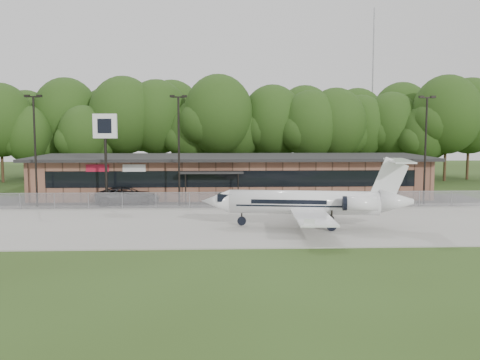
{
  "coord_description": "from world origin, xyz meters",
  "views": [
    {
      "loc": [
        -1.46,
        -32.72,
        7.46
      ],
      "look_at": [
        0.43,
        12.0,
        2.9
      ],
      "focal_mm": 40.0,
      "sensor_mm": 36.0,
      "label": 1
    }
  ],
  "objects_px": {
    "business_jet": "(311,203)",
    "suv": "(128,196)",
    "terminal": "(231,175)",
    "pole_sign": "(105,136)"
  },
  "relations": [
    {
      "from": "pole_sign",
      "to": "suv",
      "type": "bearing_deg",
      "value": 39.16
    },
    {
      "from": "business_jet",
      "to": "pole_sign",
      "type": "bearing_deg",
      "value": 154.56
    },
    {
      "from": "terminal",
      "to": "suv",
      "type": "bearing_deg",
      "value": -148.63
    },
    {
      "from": "business_jet",
      "to": "pole_sign",
      "type": "xyz_separation_m",
      "value": [
        -17.08,
        11.37,
        4.69
      ]
    },
    {
      "from": "business_jet",
      "to": "suv",
      "type": "relative_size",
      "value": 2.55
    },
    {
      "from": "terminal",
      "to": "pole_sign",
      "type": "height_order",
      "value": "pole_sign"
    },
    {
      "from": "business_jet",
      "to": "suv",
      "type": "distance_m",
      "value": 19.76
    },
    {
      "from": "business_jet",
      "to": "terminal",
      "type": "bearing_deg",
      "value": 114.34
    },
    {
      "from": "suv",
      "to": "pole_sign",
      "type": "height_order",
      "value": "pole_sign"
    },
    {
      "from": "suv",
      "to": "pole_sign",
      "type": "relative_size",
      "value": 0.71
    }
  ]
}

